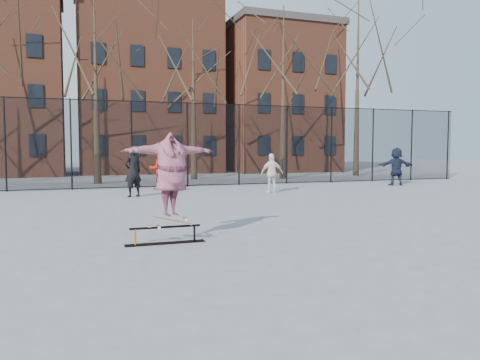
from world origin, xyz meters
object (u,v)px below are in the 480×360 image
object	(u,v)px
skater	(172,179)
bystander_white	(272,173)
bystander_navy	(396,167)
bystander_black	(133,171)
skate_rail	(165,237)
skateboard	(172,223)
bystander_red	(159,169)

from	to	relation	value
skater	bystander_white	distance (m)	10.54
bystander_navy	bystander_black	bearing A→B (deg)	24.40
skate_rail	skateboard	distance (m)	0.29
bystander_white	bystander_black	bearing A→B (deg)	2.51
skate_rail	bystander_black	bearing A→B (deg)	87.13
bystander_white	skateboard	bearing A→B (deg)	60.76
skater	bystander_white	world-z (taller)	skater
bystander_black	bystander_red	distance (m)	3.24
skater	bystander_black	xyz separation A→B (m)	(0.32, 8.95, -0.29)
skateboard	bystander_red	distance (m)	11.98
skate_rail	bystander_red	bearing A→B (deg)	80.77
skate_rail	bystander_navy	xyz separation A→B (m)	(13.26, 10.05, 0.79)
skater	bystander_navy	distance (m)	16.54
skateboard	bystander_red	xyz separation A→B (m)	(1.79, 11.84, 0.51)
skate_rail	bystander_white	bearing A→B (deg)	55.26
bystander_navy	skater	bearing A→B (deg)	56.92
skater	bystander_red	distance (m)	11.98
bystander_black	skate_rail	bearing A→B (deg)	64.11
skater	bystander_navy	xyz separation A→B (m)	(13.13, 10.05, -0.32)
bystander_red	bystander_navy	distance (m)	11.48
skate_rail	bystander_navy	bearing A→B (deg)	37.15
skateboard	skater	bearing A→B (deg)	0.00
skate_rail	skater	world-z (taller)	skater
bystander_black	bystander_red	world-z (taller)	bystander_black
bystander_navy	bystander_white	bearing A→B (deg)	29.96
bystander_red	bystander_navy	size ratio (longest dim) A/B	0.97
skateboard	bystander_navy	bearing A→B (deg)	37.43
skater	bystander_black	world-z (taller)	skater
skateboard	bystander_red	world-z (taller)	bystander_red
skate_rail	bystander_white	xyz separation A→B (m)	(6.04, 8.72, 0.67)
bystander_navy	skate_rail	bearing A→B (deg)	56.65
skate_rail	bystander_black	xyz separation A→B (m)	(0.45, 8.95, 0.83)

